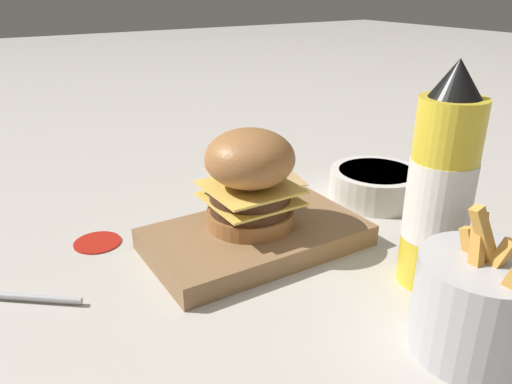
{
  "coord_description": "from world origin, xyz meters",
  "views": [
    {
      "loc": [
        0.29,
        0.47,
        0.32
      ],
      "look_at": [
        -0.02,
        -0.02,
        0.08
      ],
      "focal_mm": 35.0,
      "sensor_mm": 36.0,
      "label": 1
    }
  ],
  "objects_px": {
    "burger": "(250,178)",
    "fries_basket": "(478,305)",
    "serving_board": "(256,237)",
    "ketchup_bottle": "(440,189)",
    "side_bowl": "(376,184)"
  },
  "relations": [
    {
      "from": "fries_basket",
      "to": "burger",
      "type": "bearing_deg",
      "value": -76.37
    },
    {
      "from": "serving_board",
      "to": "side_bowl",
      "type": "relative_size",
      "value": 1.92
    },
    {
      "from": "burger",
      "to": "ketchup_bottle",
      "type": "relative_size",
      "value": 0.5
    },
    {
      "from": "burger",
      "to": "fries_basket",
      "type": "height_order",
      "value": "burger"
    },
    {
      "from": "ketchup_bottle",
      "to": "fries_basket",
      "type": "bearing_deg",
      "value": 59.99
    },
    {
      "from": "ketchup_bottle",
      "to": "fries_basket",
      "type": "distance_m",
      "value": 0.14
    },
    {
      "from": "ketchup_bottle",
      "to": "burger",
      "type": "bearing_deg",
      "value": -55.11
    },
    {
      "from": "ketchup_bottle",
      "to": "side_bowl",
      "type": "relative_size",
      "value": 1.75
    },
    {
      "from": "ketchup_bottle",
      "to": "fries_basket",
      "type": "xyz_separation_m",
      "value": [
        0.06,
        0.1,
        -0.07
      ]
    },
    {
      "from": "serving_board",
      "to": "side_bowl",
      "type": "xyz_separation_m",
      "value": [
        -0.24,
        -0.03,
        0.01
      ]
    },
    {
      "from": "burger",
      "to": "ketchup_bottle",
      "type": "xyz_separation_m",
      "value": [
        -0.13,
        0.19,
        0.02
      ]
    },
    {
      "from": "serving_board",
      "to": "fries_basket",
      "type": "bearing_deg",
      "value": 104.03
    },
    {
      "from": "burger",
      "to": "fries_basket",
      "type": "bearing_deg",
      "value": 103.63
    },
    {
      "from": "burger",
      "to": "ketchup_bottle",
      "type": "bearing_deg",
      "value": 124.89
    },
    {
      "from": "serving_board",
      "to": "fries_basket",
      "type": "distance_m",
      "value": 0.29
    }
  ]
}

